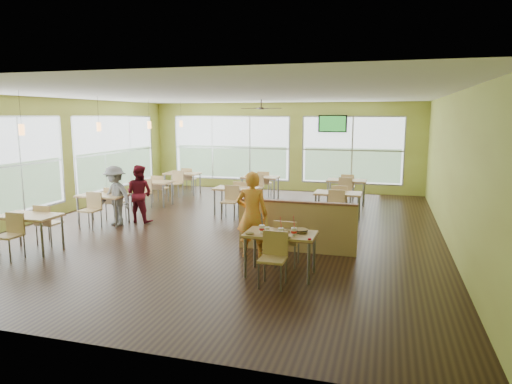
{
  "coord_description": "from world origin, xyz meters",
  "views": [
    {
      "loc": [
        3.68,
        -10.36,
        2.71
      ],
      "look_at": [
        0.95,
        -0.85,
        1.06
      ],
      "focal_mm": 32.0,
      "sensor_mm": 36.0,
      "label": 1
    }
  ],
  "objects_px": {
    "half_wall_divider": "(297,226)",
    "food_basket": "(300,231)",
    "main_table": "(280,240)",
    "man_plaid": "(252,214)"
  },
  "relations": [
    {
      "from": "main_table",
      "to": "half_wall_divider",
      "type": "height_order",
      "value": "half_wall_divider"
    },
    {
      "from": "main_table",
      "to": "food_basket",
      "type": "height_order",
      "value": "main_table"
    },
    {
      "from": "man_plaid",
      "to": "food_basket",
      "type": "height_order",
      "value": "man_plaid"
    },
    {
      "from": "main_table",
      "to": "man_plaid",
      "type": "bearing_deg",
      "value": 131.27
    },
    {
      "from": "half_wall_divider",
      "to": "food_basket",
      "type": "height_order",
      "value": "half_wall_divider"
    },
    {
      "from": "main_table",
      "to": "man_plaid",
      "type": "height_order",
      "value": "man_plaid"
    },
    {
      "from": "half_wall_divider",
      "to": "man_plaid",
      "type": "height_order",
      "value": "man_plaid"
    },
    {
      "from": "half_wall_divider",
      "to": "food_basket",
      "type": "distance_m",
      "value": 1.4
    },
    {
      "from": "main_table",
      "to": "half_wall_divider",
      "type": "bearing_deg",
      "value": 90.0
    },
    {
      "from": "man_plaid",
      "to": "main_table",
      "type": "bearing_deg",
      "value": 122.93
    }
  ]
}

